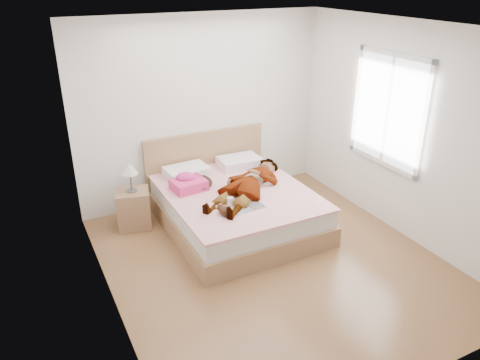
# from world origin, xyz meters

# --- Properties ---
(ground) EXTENTS (4.00, 4.00, 0.00)m
(ground) POSITION_xyz_m (0.00, 0.00, 0.00)
(ground) COLOR #57311B
(ground) RESTS_ON ground
(woman) EXTENTS (1.72, 1.54, 0.23)m
(woman) POSITION_xyz_m (0.16, 0.92, 0.63)
(woman) COLOR white
(woman) RESTS_ON bed
(hair) EXTENTS (0.53, 0.61, 0.08)m
(hair) POSITION_xyz_m (-0.41, 1.37, 0.55)
(hair) COLOR black
(hair) RESTS_ON bed
(phone) EXTENTS (0.08, 0.09, 0.05)m
(phone) POSITION_xyz_m (-0.34, 1.32, 0.68)
(phone) COLOR silver
(phone) RESTS_ON bed
(room_shell) EXTENTS (4.00, 4.00, 4.00)m
(room_shell) POSITION_xyz_m (1.77, 0.30, 1.50)
(room_shell) COLOR white
(room_shell) RESTS_ON ground
(bed) EXTENTS (1.80, 2.08, 1.00)m
(bed) POSITION_xyz_m (0.00, 1.04, 0.28)
(bed) COLOR olive
(bed) RESTS_ON ground
(towel) EXTENTS (0.45, 0.38, 0.22)m
(towel) POSITION_xyz_m (-0.53, 1.27, 0.60)
(towel) COLOR #E43E8A
(towel) RESTS_ON bed
(magazine) EXTENTS (0.42, 0.30, 0.02)m
(magazine) POSITION_xyz_m (-0.08, 0.49, 0.52)
(magazine) COLOR white
(magazine) RESTS_ON bed
(coffee_mug) EXTENTS (0.12, 0.09, 0.09)m
(coffee_mug) POSITION_xyz_m (-0.23, 0.64, 0.56)
(coffee_mug) COLOR white
(coffee_mug) RESTS_ON bed
(plush_toy) EXTENTS (0.17, 0.22, 0.11)m
(plush_toy) POSITION_xyz_m (-0.41, 0.44, 0.57)
(plush_toy) COLOR black
(plush_toy) RESTS_ON bed
(nightstand) EXTENTS (0.50, 0.46, 0.90)m
(nightstand) POSITION_xyz_m (-1.20, 1.54, 0.30)
(nightstand) COLOR brown
(nightstand) RESTS_ON ground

